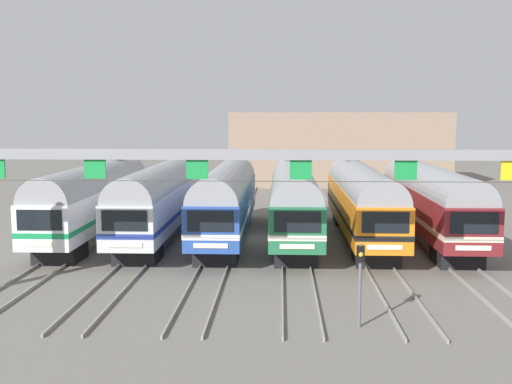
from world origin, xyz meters
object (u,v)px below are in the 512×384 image
Objects in this scene: commuter_train_orange at (361,198)px; commuter_train_maroon at (430,199)px; commuter_train_silver at (160,197)px; commuter_train_white at (94,197)px; commuter_train_green at (294,198)px; catenary_gantry at (249,176)px; commuter_train_blue at (227,198)px; yard_signal_mast at (360,270)px.

commuter_train_maroon is (4.26, 0.00, 0.00)m from commuter_train_orange.
commuter_train_orange is (12.78, 0.00, 0.00)m from commuter_train_silver.
commuter_train_maroon is at bearing 0.00° from commuter_train_white.
commuter_train_white and commuter_train_green have the same top height.
commuter_train_white reaches higher than commuter_train_silver.
commuter_train_orange is at bearing 0.02° from commuter_train_silver.
commuter_train_maroon reaches higher than commuter_train_silver.
commuter_train_white is at bearing 128.27° from catenary_gantry.
commuter_train_blue is 4.26m from commuter_train_green.
commuter_train_white is at bearing 180.00° from commuter_train_maroon.
commuter_train_blue reaches higher than yard_signal_mast.
commuter_train_silver is 8.52m from commuter_train_green.
commuter_train_green reaches higher than commuter_train_silver.
commuter_train_orange is at bearing 0.00° from commuter_train_white.
commuter_train_silver is 0.68× the size of catenary_gantry.
commuter_train_white is 17.04m from commuter_train_orange.
commuter_train_blue is 12.78m from commuter_train_maroon.
commuter_train_green is 0.68× the size of catenary_gantry.
catenary_gantry reaches higher than commuter_train_orange.
commuter_train_green is at bearing 0.00° from commuter_train_white.
commuter_train_blue is 1.00× the size of commuter_train_maroon.
commuter_train_white is 12.78m from commuter_train_green.
yard_signal_mast is at bearing -111.33° from commuter_train_maroon.
commuter_train_orange is at bearing 180.00° from commuter_train_maroon.
commuter_train_green is at bearing 180.00° from commuter_train_maroon.
commuter_train_silver is 4.26m from commuter_train_blue.
commuter_train_white reaches higher than commuter_train_blue.
commuter_train_maroon is (17.04, 0.00, 0.00)m from commuter_train_silver.
commuter_train_white is at bearing 132.34° from yard_signal_mast.
yard_signal_mast is (6.39, -16.35, -0.50)m from commuter_train_blue.
catenary_gantry is at bearing -115.33° from commuter_train_orange.
commuter_train_blue is at bearing -179.98° from commuter_train_maroon.
commuter_train_white is 1.00× the size of commuter_train_blue.
commuter_train_silver is 1.00× the size of commuter_train_blue.
catenary_gantry is at bearing -98.97° from commuter_train_green.
yard_signal_mast is (-6.39, -16.36, -0.51)m from commuter_train_maroon.
commuter_train_orange is 16.50m from yard_signal_mast.
commuter_train_green reaches higher than commuter_train_blue.
catenary_gantry is at bearing -64.67° from commuter_train_silver.
commuter_train_white and commuter_train_orange have the same top height.
commuter_train_silver is 1.00× the size of commuter_train_maroon.
yard_signal_mast is (10.65, -16.35, -0.50)m from commuter_train_silver.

